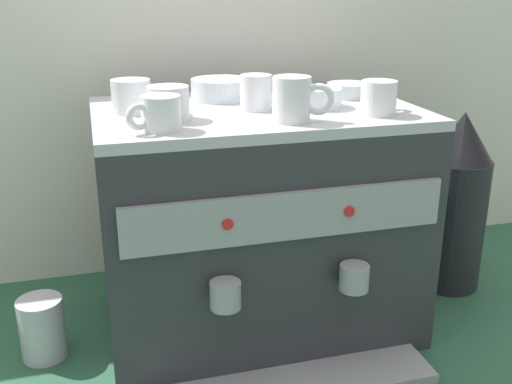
# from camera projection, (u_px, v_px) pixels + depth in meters

# --- Properties ---
(ground_plane) EXTENTS (4.00, 4.00, 0.00)m
(ground_plane) POSITION_uv_depth(u_px,v_px,m) (256.00, 319.00, 1.39)
(ground_plane) COLOR #28563D
(tiled_backsplash_wall) EXTENTS (2.80, 0.03, 0.90)m
(tiled_backsplash_wall) POSITION_uv_depth(u_px,v_px,m) (219.00, 98.00, 1.56)
(tiled_backsplash_wall) COLOR silver
(tiled_backsplash_wall) RESTS_ON ground_plane
(espresso_machine) EXTENTS (0.65, 0.54, 0.49)m
(espresso_machine) POSITION_uv_depth(u_px,v_px,m) (257.00, 222.00, 1.30)
(espresso_machine) COLOR #2D2D33
(espresso_machine) RESTS_ON ground_plane
(ceramic_cup_0) EXTENTS (0.10, 0.07, 0.06)m
(ceramic_cup_0) POSITION_uv_depth(u_px,v_px,m) (159.00, 113.00, 1.03)
(ceramic_cup_0) COLOR white
(ceramic_cup_0) RESTS_ON espresso_machine
(ceramic_cup_1) EXTENTS (0.08, 0.11, 0.06)m
(ceramic_cup_1) POSITION_uv_depth(u_px,v_px,m) (169.00, 103.00, 1.11)
(ceramic_cup_1) COLOR white
(ceramic_cup_1) RESTS_ON espresso_machine
(ceramic_cup_2) EXTENTS (0.11, 0.07, 0.08)m
(ceramic_cup_2) POSITION_uv_depth(u_px,v_px,m) (294.00, 99.00, 1.09)
(ceramic_cup_2) COLOR white
(ceramic_cup_2) RESTS_ON espresso_machine
(ceramic_cup_3) EXTENTS (0.09, 0.08, 0.07)m
(ceramic_cup_3) POSITION_uv_depth(u_px,v_px,m) (379.00, 97.00, 1.16)
(ceramic_cup_3) COLOR white
(ceramic_cup_3) RESTS_ON espresso_machine
(ceramic_cup_4) EXTENTS (0.08, 0.11, 0.06)m
(ceramic_cup_4) POSITION_uv_depth(u_px,v_px,m) (130.00, 96.00, 1.18)
(ceramic_cup_4) COLOR white
(ceramic_cup_4) RESTS_ON espresso_machine
(ceramic_cup_5) EXTENTS (0.10, 0.06, 0.07)m
(ceramic_cup_5) POSITION_uv_depth(u_px,v_px,m) (257.00, 92.00, 1.20)
(ceramic_cup_5) COLOR white
(ceramic_cup_5) RESTS_ON espresso_machine
(ceramic_bowl_0) EXTENTS (0.13, 0.13, 0.04)m
(ceramic_bowl_0) POSITION_uv_depth(u_px,v_px,m) (220.00, 89.00, 1.31)
(ceramic_bowl_0) COLOR silver
(ceramic_bowl_0) RESTS_ON espresso_machine
(ceramic_bowl_1) EXTENTS (0.09, 0.09, 0.03)m
(ceramic_bowl_1) POSITION_uv_depth(u_px,v_px,m) (144.00, 95.00, 1.27)
(ceramic_bowl_1) COLOR silver
(ceramic_bowl_1) RESTS_ON espresso_machine
(ceramic_bowl_2) EXTENTS (0.09, 0.09, 0.03)m
(ceramic_bowl_2) POSITION_uv_depth(u_px,v_px,m) (348.00, 90.00, 1.33)
(ceramic_bowl_2) COLOR silver
(ceramic_bowl_2) RESTS_ON espresso_machine
(ceramic_bowl_3) EXTENTS (0.10, 0.10, 0.04)m
(ceramic_bowl_3) POSITION_uv_depth(u_px,v_px,m) (318.00, 98.00, 1.23)
(ceramic_bowl_3) COLOR silver
(ceramic_bowl_3) RESTS_ON espresso_machine
(coffee_grinder) EXTENTS (0.16, 0.16, 0.45)m
(coffee_grinder) POSITION_uv_depth(u_px,v_px,m) (455.00, 202.00, 1.48)
(coffee_grinder) COLOR black
(coffee_grinder) RESTS_ON ground_plane
(milk_pitcher) EXTENTS (0.09, 0.09, 0.13)m
(milk_pitcher) POSITION_uv_depth(u_px,v_px,m) (42.00, 328.00, 1.24)
(milk_pitcher) COLOR #B7B7BC
(milk_pitcher) RESTS_ON ground_plane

